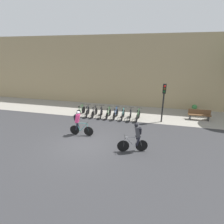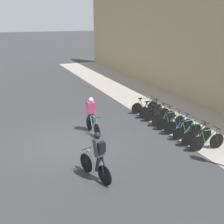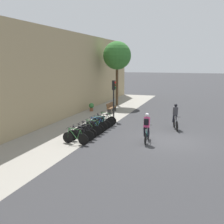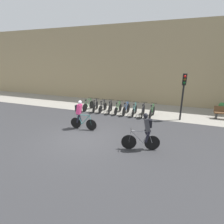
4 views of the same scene
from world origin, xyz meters
name	(u,v)px [view 2 (image 2 of 4)]	position (x,y,z in m)	size (l,w,h in m)	color
ground	(74,142)	(0.00, 0.00, 0.00)	(200.00, 200.00, 0.00)	#333335
kerb_strip	(194,121)	(0.00, 6.75, 0.00)	(44.00, 4.50, 0.01)	gray
cyclist_pink	(91,114)	(-0.77, 1.14, 0.95)	(1.72, 0.46, 1.78)	black
cyclist_grey	(98,156)	(3.32, -0.07, 0.95)	(1.74, 0.63, 1.80)	black
parked_bike_0	(145,106)	(-2.30, 4.97, 0.40)	(0.46, 1.68, 0.97)	black
parked_bike_1	(151,110)	(-1.64, 4.97, 0.40)	(0.48, 1.66, 0.97)	black
parked_bike_2	(157,113)	(-0.98, 4.97, 0.38)	(0.46, 1.60, 0.94)	black
parked_bike_3	(164,117)	(-0.32, 4.97, 0.40)	(0.46, 1.62, 0.97)	black
parked_bike_4	(171,121)	(0.33, 4.97, 0.38)	(0.46, 1.64, 0.94)	black
parked_bike_5	(179,125)	(0.99, 4.97, 0.40)	(0.46, 1.65, 0.97)	black
parked_bike_6	(187,131)	(1.65, 4.97, 0.39)	(0.46, 1.61, 0.95)	black
parked_bike_7	(197,135)	(2.31, 4.97, 0.41)	(0.46, 1.70, 0.98)	black
parked_bike_8	(207,141)	(2.96, 4.97, 0.40)	(0.46, 1.65, 0.98)	black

